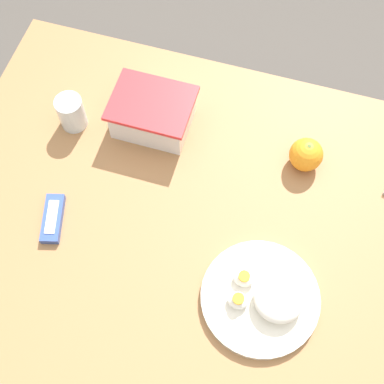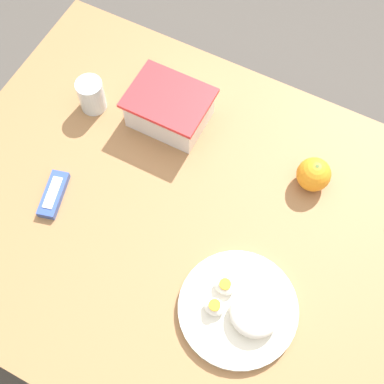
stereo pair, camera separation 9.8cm
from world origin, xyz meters
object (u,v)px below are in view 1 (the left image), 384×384
(orange_fruit, at_px, (306,155))
(rice_plate, at_px, (264,298))
(food_container, at_px, (153,115))
(candy_bar, at_px, (53,218))
(drinking_glass, at_px, (71,113))

(orange_fruit, relative_size, rice_plate, 0.31)
(food_container, bearing_deg, candy_bar, -113.85)
(food_container, xyz_separation_m, orange_fruit, (0.37, -0.00, -0.00))
(rice_plate, distance_m, candy_bar, 0.49)
(candy_bar, bearing_deg, rice_plate, -5.10)
(rice_plate, bearing_deg, drinking_glass, 151.17)
(food_container, distance_m, drinking_glass, 0.19)
(orange_fruit, height_order, drinking_glass, drinking_glass)
(drinking_glass, bearing_deg, candy_bar, -78.58)
(orange_fruit, bearing_deg, drinking_glass, -175.14)
(drinking_glass, bearing_deg, rice_plate, -28.83)
(orange_fruit, height_order, candy_bar, orange_fruit)
(rice_plate, relative_size, drinking_glass, 2.84)
(rice_plate, bearing_deg, orange_fruit, 87.44)
(rice_plate, xyz_separation_m, candy_bar, (-0.49, 0.04, -0.01))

